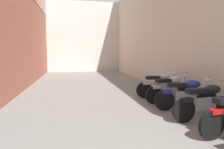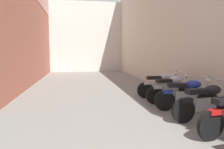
{
  "view_description": "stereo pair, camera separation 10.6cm",
  "coord_description": "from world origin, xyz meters",
  "px_view_note": "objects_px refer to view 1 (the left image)",
  "views": [
    {
      "loc": [
        -1.03,
        0.4,
        1.7
      ],
      "look_at": [
        0.1,
        6.28,
        1.06
      ],
      "focal_mm": 33.14,
      "sensor_mm": 36.0,
      "label": 1
    },
    {
      "loc": [
        -0.92,
        0.38,
        1.7
      ],
      "look_at": [
        0.1,
        6.28,
        1.06
      ],
      "focal_mm": 33.14,
      "sensor_mm": 36.0,
      "label": 2
    }
  ],
  "objects_px": {
    "motorcycle_sixth": "(186,94)",
    "motorcycle_eighth": "(160,84)",
    "motorcycle_fifth": "(206,101)",
    "motorcycle_seventh": "(170,88)"
  },
  "relations": [
    {
      "from": "motorcycle_sixth",
      "to": "motorcycle_eighth",
      "type": "xyz_separation_m",
      "value": [
        0.0,
        1.86,
        0.0
      ]
    },
    {
      "from": "motorcycle_fifth",
      "to": "motorcycle_sixth",
      "type": "relative_size",
      "value": 1.01
    },
    {
      "from": "motorcycle_sixth",
      "to": "motorcycle_eighth",
      "type": "distance_m",
      "value": 1.86
    },
    {
      "from": "motorcycle_eighth",
      "to": "motorcycle_fifth",
      "type": "bearing_deg",
      "value": -90.0
    },
    {
      "from": "motorcycle_fifth",
      "to": "motorcycle_sixth",
      "type": "bearing_deg",
      "value": 90.01
    },
    {
      "from": "motorcycle_fifth",
      "to": "motorcycle_seventh",
      "type": "distance_m",
      "value": 1.92
    },
    {
      "from": "motorcycle_fifth",
      "to": "motorcycle_eighth",
      "type": "distance_m",
      "value": 2.78
    },
    {
      "from": "motorcycle_seventh",
      "to": "motorcycle_eighth",
      "type": "distance_m",
      "value": 0.86
    },
    {
      "from": "motorcycle_fifth",
      "to": "motorcycle_sixth",
      "type": "distance_m",
      "value": 0.92
    },
    {
      "from": "motorcycle_fifth",
      "to": "motorcycle_eighth",
      "type": "xyz_separation_m",
      "value": [
        0.0,
        2.78,
        0.0
      ]
    }
  ]
}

